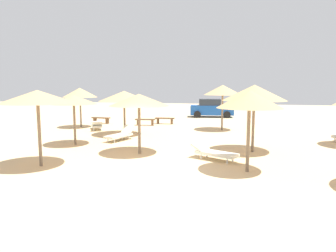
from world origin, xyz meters
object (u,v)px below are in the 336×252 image
at_px(parasol_2, 80,93).
at_px(parasol_5, 223,90).
at_px(lounger_2, 97,125).
at_px(parasol_9, 254,93).
at_px(parasol_4, 37,97).
at_px(bench_0, 101,119).
at_px(lounger_1, 214,152).
at_px(bench_1, 165,120).
at_px(parasol_1, 250,100).
at_px(parasol_6, 139,100).
at_px(parked_car, 211,108).
at_px(parasol_8, 124,96).
at_px(lounger_3, 120,135).
at_px(bench_2, 145,121).
at_px(parasol_3, 74,100).

xyz_separation_m(parasol_2, parasol_5, (9.92, 0.88, 0.20)).
bearing_deg(parasol_2, lounger_2, -28.90).
relative_size(parasol_5, parasol_9, 1.00).
xyz_separation_m(parasol_4, bench_0, (-3.46, 12.41, -2.22)).
relative_size(parasol_4, lounger_1, 1.41).
bearing_deg(bench_1, parasol_4, -96.49).
distance_m(parasol_1, bench_0, 15.95).
relative_size(parasol_6, lounger_2, 1.33).
relative_size(parasol_2, parked_car, 0.67).
bearing_deg(parasol_9, parasol_4, -150.64).
relative_size(parasol_4, parasol_5, 0.93).
bearing_deg(parasol_4, lounger_2, 103.72).
height_order(parasol_8, lounger_3, parasol_8).
bearing_deg(parasol_8, parasol_1, -43.00).
distance_m(parasol_1, parasol_2, 14.52).
relative_size(lounger_2, parked_car, 0.47).
bearing_deg(parasol_9, parasol_2, 154.04).
bearing_deg(lounger_2, lounger_1, -38.57).
relative_size(parasol_6, parked_car, 0.62).
xyz_separation_m(parasol_4, parasol_9, (7.77, 4.37, 0.09)).
relative_size(bench_2, parked_car, 0.37).
bearing_deg(parasol_4, bench_2, 88.67).
distance_m(parasol_2, lounger_1, 12.82).
distance_m(parasol_2, bench_2, 5.10).
bearing_deg(parasol_2, bench_0, 79.76).
xyz_separation_m(parasol_1, bench_1, (-5.96, 12.27, -2.16)).
bearing_deg(parked_car, bench_1, -116.36).
bearing_deg(lounger_1, lounger_3, 148.31).
bearing_deg(bench_1, parasol_3, -104.83).
height_order(bench_0, bench_1, same).
distance_m(parasol_4, bench_1, 13.53).
bearing_deg(lounger_3, bench_0, 122.78).
relative_size(parasol_1, lounger_3, 1.43).
relative_size(parasol_2, bench_2, 1.83).
xyz_separation_m(parasol_6, parasol_8, (-2.52, 4.72, -0.01)).
bearing_deg(parked_car, parasol_2, -132.08).
relative_size(parasol_5, bench_1, 2.00).
relative_size(parasol_5, parked_car, 0.72).
bearing_deg(parked_car, lounger_2, -123.44).
xyz_separation_m(parasol_4, parasol_6, (2.90, 2.87, -0.21)).
relative_size(parasol_1, bench_2, 1.84).
bearing_deg(lounger_3, parasol_8, 103.91).
height_order(parasol_9, bench_0, parasol_9).
bearing_deg(bench_2, lounger_1, -58.56).
bearing_deg(parasol_6, bench_0, 123.72).
relative_size(lounger_1, bench_2, 1.30).
bearing_deg(parasol_6, parasol_8, 118.06).
distance_m(lounger_3, bench_1, 7.58).
xyz_separation_m(lounger_1, parked_car, (-1.65, 16.97, 0.52)).
bearing_deg(parasol_9, parasol_6, -162.93).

